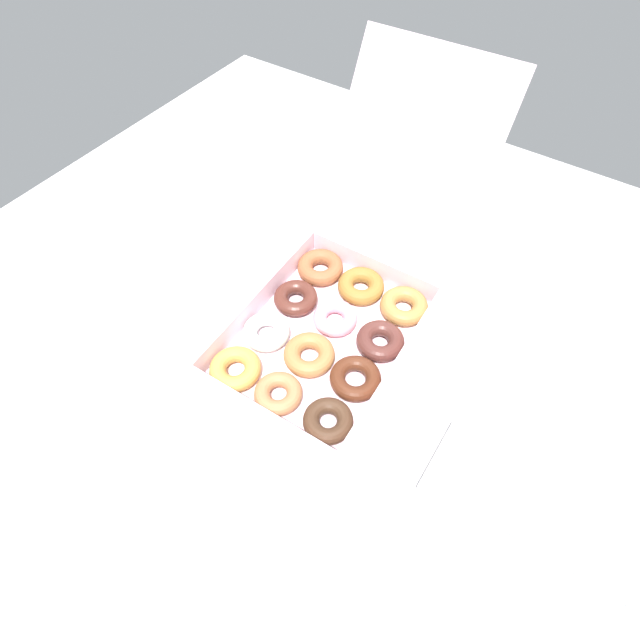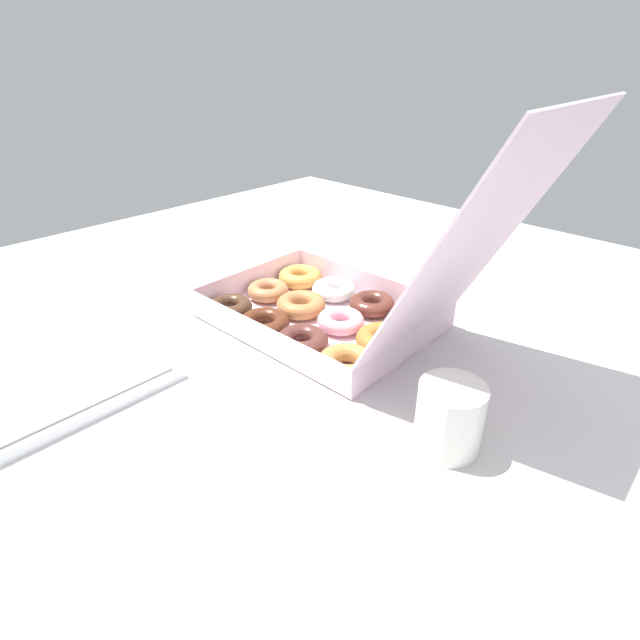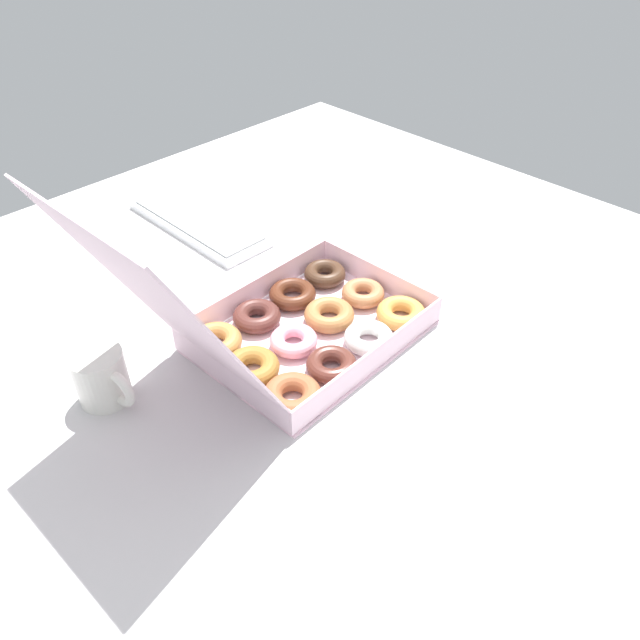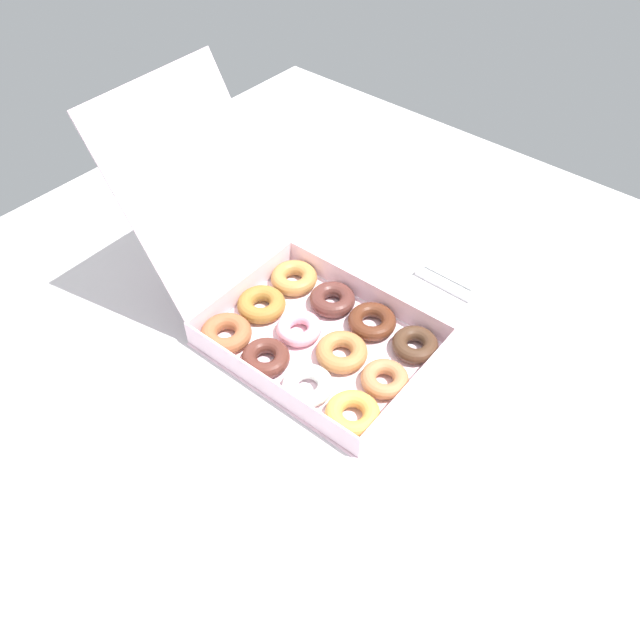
# 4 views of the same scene
# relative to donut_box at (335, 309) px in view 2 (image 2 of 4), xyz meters

# --- Properties ---
(ground_plane) EXTENTS (1.80, 1.80, 0.02)m
(ground_plane) POSITION_rel_donut_box_xyz_m (-0.00, -0.07, -0.05)
(ground_plane) COLOR silver
(donut_box) EXTENTS (0.35, 0.64, 0.43)m
(donut_box) POSITION_rel_donut_box_xyz_m (0.00, 0.00, 0.00)
(donut_box) COLOR white
(donut_box) RESTS_ON ground_plane
(keyboard) EXTENTS (0.41, 0.14, 0.02)m
(keyboard) POSITION_rel_donut_box_xyz_m (0.50, -0.14, -0.03)
(keyboard) COLOR white
(keyboard) RESTS_ON ground_plane
(coffee_mug) EXTENTS (0.13, 0.09, 0.10)m
(coffee_mug) POSITION_rel_donut_box_xyz_m (0.13, 0.33, 0.01)
(coffee_mug) COLOR white
(coffee_mug) RESTS_ON ground_plane
(paper_napkin) EXTENTS (0.17, 0.16, 0.00)m
(paper_napkin) POSITION_rel_donut_box_xyz_m (0.16, -0.39, -0.04)
(paper_napkin) COLOR white
(paper_napkin) RESTS_ON ground_plane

